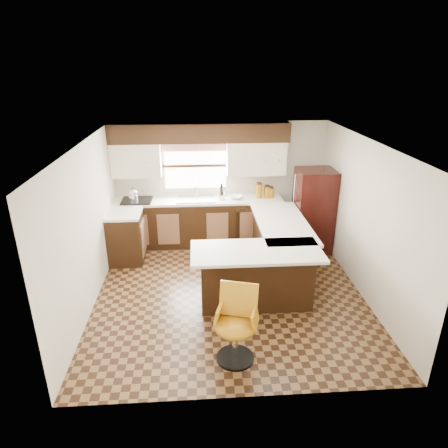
{
  "coord_description": "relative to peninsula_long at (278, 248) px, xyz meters",
  "views": [
    {
      "loc": [
        -0.47,
        -5.55,
        3.47
      ],
      "look_at": [
        -0.05,
        0.45,
        1.0
      ],
      "focal_mm": 32.0,
      "sensor_mm": 36.0,
      "label": 1
    }
  ],
  "objects": [
    {
      "name": "wall_front",
      "position": [
        -0.9,
        -2.83,
        0.75
      ],
      "size": [
        4.4,
        0.0,
        4.4
      ],
      "primitive_type": "plane",
      "rotation": [
        -1.57,
        0.0,
        0.0
      ],
      "color": "beige",
      "rests_on": "floor"
    },
    {
      "name": "cooktop",
      "position": [
        -2.55,
        1.25,
        0.51
      ],
      "size": [
        0.58,
        0.5,
        0.02
      ],
      "primitive_type": "cube",
      "color": "black",
      "rests_on": "counter_back"
    },
    {
      "name": "dishwasher",
      "position": [
        -0.35,
        0.99,
        -0.02
      ],
      "size": [
        0.58,
        0.03,
        0.78
      ],
      "primitive_type": "cube",
      "color": "black",
      "rests_on": "floor"
    },
    {
      "name": "soffit",
      "position": [
        -1.3,
        1.4,
        1.77
      ],
      "size": [
        3.4,
        0.35,
        0.36
      ],
      "primitive_type": "cube",
      "color": "black",
      "rests_on": "wall_back"
    },
    {
      "name": "bar_chair",
      "position": [
        -0.95,
        -2.2,
        0.03
      ],
      "size": [
        0.64,
        0.64,
        0.97
      ],
      "primitive_type": null,
      "rotation": [
        0.0,
        0.0,
        -0.28
      ],
      "color": "#C28013",
      "rests_on": "floor"
    },
    {
      "name": "refrigerator",
      "position": [
        0.83,
        0.85,
        0.36
      ],
      "size": [
        0.69,
        0.66,
        1.61
      ],
      "primitive_type": "cube",
      "color": "black",
      "rests_on": "floor"
    },
    {
      "name": "upper_cab_right",
      "position": [
        -0.22,
        1.4,
        1.27
      ],
      "size": [
        1.14,
        0.35,
        0.64
      ],
      "primitive_type": "cube",
      "color": "beige",
      "rests_on": "wall_back"
    },
    {
      "name": "canister_med",
      "position": [
        0.01,
        1.3,
        0.61
      ],
      "size": [
        0.13,
        0.13,
        0.22
      ],
      "primitive_type": "cylinder",
      "color": "#9C600B",
      "rests_on": "counter_back"
    },
    {
      "name": "sink",
      "position": [
        -1.4,
        1.25,
        0.51
      ],
      "size": [
        0.75,
        0.45,
        0.03
      ],
      "primitive_type": "cube",
      "color": "#B2B2B7",
      "rests_on": "counter_back"
    },
    {
      "name": "peninsula_return",
      "position": [
        -0.53,
        -0.97,
        0.0
      ],
      "size": [
        1.65,
        0.6,
        0.9
      ],
      "primitive_type": "cube",
      "color": "black",
      "rests_on": "floor"
    },
    {
      "name": "upper_cab_left",
      "position": [
        -2.52,
        1.4,
        1.27
      ],
      "size": [
        0.94,
        0.35,
        0.64
      ],
      "primitive_type": "cube",
      "color": "beige",
      "rests_on": "wall_back"
    },
    {
      "name": "wall_back",
      "position": [
        -0.9,
        1.58,
        0.75
      ],
      "size": [
        4.4,
        0.0,
        4.4
      ],
      "primitive_type": "plane",
      "rotation": [
        1.57,
        0.0,
        0.0
      ],
      "color": "beige",
      "rests_on": "floor"
    },
    {
      "name": "base_cab_left",
      "position": [
        -2.7,
        0.62,
        0.0
      ],
      "size": [
        0.6,
        0.7,
        0.9
      ],
      "primitive_type": "cube",
      "color": "black",
      "rests_on": "floor"
    },
    {
      "name": "counter_back",
      "position": [
        -1.35,
        1.28,
        0.47
      ],
      "size": [
        3.3,
        0.6,
        0.04
      ],
      "primitive_type": "cube",
      "color": "silver",
      "rests_on": "base_cab_back"
    },
    {
      "name": "canister_small",
      "position": [
        0.08,
        1.3,
        0.59
      ],
      "size": [
        0.12,
        0.12,
        0.19
      ],
      "primitive_type": "cylinder",
      "color": "#9C600B",
      "rests_on": "counter_back"
    },
    {
      "name": "floor",
      "position": [
        -0.9,
        -0.62,
        -0.45
      ],
      "size": [
        4.4,
        4.4,
        0.0
      ],
      "primitive_type": "plane",
      "color": "#49301A",
      "rests_on": "ground"
    },
    {
      "name": "window_pane",
      "position": [
        -1.4,
        1.56,
        1.1
      ],
      "size": [
        1.2,
        0.02,
        0.9
      ],
      "primitive_type": "cube",
      "color": "white",
      "rests_on": "wall_back"
    },
    {
      "name": "peninsula_long",
      "position": [
        0.0,
        0.0,
        0.0
      ],
      "size": [
        0.6,
        1.95,
        0.9
      ],
      "primitive_type": "cube",
      "color": "black",
      "rests_on": "floor"
    },
    {
      "name": "ceiling",
      "position": [
        -0.9,
        -0.62,
        1.95
      ],
      "size": [
        4.4,
        4.4,
        0.0
      ],
      "primitive_type": "plane",
      "rotation": [
        3.14,
        0.0,
        0.0
      ],
      "color": "silver",
      "rests_on": "wall_back"
    },
    {
      "name": "kettle",
      "position": [
        -2.61,
        1.26,
        0.65
      ],
      "size": [
        0.19,
        0.19,
        0.25
      ],
      "primitive_type": null,
      "color": "silver",
      "rests_on": "cooktop"
    },
    {
      "name": "canister_large",
      "position": [
        -0.16,
        1.3,
        0.63
      ],
      "size": [
        0.13,
        0.13,
        0.28
      ],
      "primitive_type": "cylinder",
      "color": "#9C600B",
      "rests_on": "counter_back"
    },
    {
      "name": "wall_right",
      "position": [
        1.2,
        -0.62,
        0.75
      ],
      "size": [
        0.0,
        4.4,
        4.4
      ],
      "primitive_type": "plane",
      "rotation": [
        1.57,
        0.0,
        -1.57
      ],
      "color": "beige",
      "rests_on": "floor"
    },
    {
      "name": "counter_pen_return",
      "position": [
        -0.55,
        -1.06,
        0.47
      ],
      "size": [
        1.89,
        0.84,
        0.04
      ],
      "primitive_type": "cube",
      "color": "silver",
      "rests_on": "peninsula_return"
    },
    {
      "name": "wall_left",
      "position": [
        -3.0,
        -0.62,
        0.75
      ],
      "size": [
        0.0,
        4.4,
        4.4
      ],
      "primitive_type": "plane",
      "rotation": [
        1.57,
        0.0,
        1.57
      ],
      "color": "beige",
      "rests_on": "floor"
    },
    {
      "name": "valance",
      "position": [
        -1.4,
        1.52,
        1.49
      ],
      "size": [
        1.3,
        0.06,
        0.18
      ],
      "primitive_type": "cube",
      "color": "#D19B93",
      "rests_on": "wall_back"
    },
    {
      "name": "counter_left",
      "position": [
        -2.7,
        0.62,
        0.47
      ],
      "size": [
        0.6,
        0.7,
        0.04
      ],
      "primitive_type": "cube",
      "color": "silver",
      "rests_on": "base_cab_left"
    },
    {
      "name": "base_cab_back",
      "position": [
        -1.35,
        1.28,
        0.0
      ],
      "size": [
        3.3,
        0.6,
        0.9
      ],
      "primitive_type": "cube",
      "color": "black",
      "rests_on": "floor"
    },
    {
      "name": "percolator",
      "position": [
        -0.9,
        1.28,
        0.63
      ],
      "size": [
        0.14,
        0.14,
        0.27
      ],
      "primitive_type": "cylinder",
      "color": "silver",
      "rests_on": "counter_back"
    },
    {
      "name": "counter_pen_long",
      "position": [
        0.05,
        0.0,
        0.47
      ],
      "size": [
        0.84,
        1.95,
        0.04
      ],
      "primitive_type": "cube",
      "color": "silver",
      "rests_on": "peninsula_long"
    },
    {
      "name": "mixing_bowl",
      "position": [
        -0.62,
        1.28,
        0.53
      ],
      "size": [
        0.3,
        0.3,
        0.06
      ],
      "primitive_type": "imported",
      "rotation": [
        0.0,
        0.0,
        -0.21
      ],
      "color": "white",
      "rests_on": "counter_back"
    }
  ]
}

